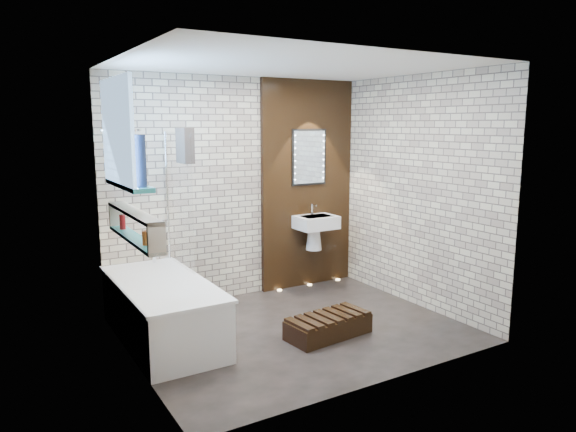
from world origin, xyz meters
TOP-DOWN VIEW (x-y plane):
  - ground at (0.00, 0.00)m, footprint 3.20×3.20m
  - room_shell at (0.00, 0.00)m, footprint 3.24×3.20m
  - walnut_panel at (0.95, 1.27)m, footprint 1.30×0.06m
  - clerestory_window at (-1.57, 0.35)m, footprint 0.18×1.00m
  - display_niche at (-1.53, 0.15)m, footprint 0.14×1.30m
  - bathtub at (-1.22, 0.45)m, footprint 0.79×1.74m
  - bath_screen at (-0.87, 0.89)m, footprint 0.01×0.78m
  - towel at (-0.87, 0.66)m, footprint 0.10×0.26m
  - shower_head at (-1.30, 0.95)m, footprint 0.18×0.18m
  - washbasin at (0.95, 1.07)m, footprint 0.50×0.36m
  - led_mirror at (0.95, 1.23)m, footprint 0.50×0.02m
  - walnut_step at (0.19, -0.30)m, footprint 0.88×0.46m
  - niche_bottles at (-1.53, 0.20)m, footprint 0.06×0.81m
  - sill_vases at (-1.50, 0.24)m, footprint 0.19×0.64m
  - floor_uplights at (0.95, 1.20)m, footprint 0.96×0.06m

SIDE VIEW (x-z plane):
  - ground at x=0.00m, z-range 0.00..0.00m
  - floor_uplights at x=0.95m, z-range 0.00..0.01m
  - walnut_step at x=0.19m, z-range 0.00..0.19m
  - bathtub at x=-1.22m, z-range -0.06..0.64m
  - washbasin at x=0.95m, z-range 0.50..1.08m
  - niche_bottles at x=-1.53m, z-range 1.09..1.23m
  - display_niche at x=-1.53m, z-range 1.07..1.33m
  - bath_screen at x=-0.87m, z-range 0.58..1.98m
  - walnut_panel at x=0.95m, z-range 0.00..2.60m
  - room_shell at x=0.00m, z-range 0.00..2.60m
  - led_mirror at x=0.95m, z-range 1.30..2.00m
  - sill_vases at x=-1.50m, z-range 1.46..1.89m
  - towel at x=-0.87m, z-range 1.68..2.02m
  - clerestory_window at x=-1.57m, z-range 1.43..2.37m
  - shower_head at x=-1.30m, z-range 1.99..2.01m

